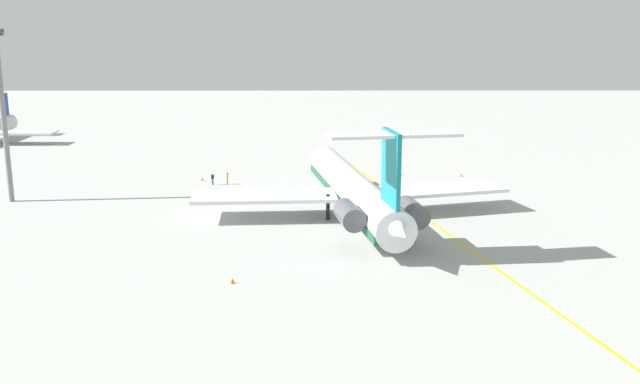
# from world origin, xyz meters

# --- Properties ---
(ground) EXTENTS (369.75, 369.75, 0.00)m
(ground) POSITION_xyz_m (0.00, 0.00, 0.00)
(ground) COLOR #ADADA8
(main_jetliner) EXTENTS (44.14, 39.21, 12.90)m
(main_jetliner) POSITION_xyz_m (-0.39, 4.74, 3.52)
(main_jetliner) COLOR silver
(main_jetliner) RESTS_ON ground
(ground_crew_near_nose) EXTENTS (0.44, 0.28, 1.76)m
(ground_crew_near_nose) POSITION_xyz_m (19.16, 22.60, 1.12)
(ground_crew_near_nose) COLOR black
(ground_crew_near_nose) RESTS_ON ground
(ground_crew_near_tail) EXTENTS (0.43, 0.27, 1.70)m
(ground_crew_near_tail) POSITION_xyz_m (25.43, -2.30, 1.08)
(ground_crew_near_tail) COLOR black
(ground_crew_near_tail) RESTS_ON ground
(ground_crew_portside) EXTENTS (0.28, 0.45, 1.78)m
(ground_crew_portside) POSITION_xyz_m (18.86, 24.75, 1.13)
(ground_crew_portside) COLOR black
(ground_crew_portside) RESTS_ON ground
(safety_cone_nose) EXTENTS (0.40, 0.40, 0.55)m
(safety_cone_nose) POSITION_xyz_m (21.88, 26.79, 0.28)
(safety_cone_nose) COLOR #EA590F
(safety_cone_nose) RESTS_ON ground
(safety_cone_wingtip) EXTENTS (0.40, 0.40, 0.55)m
(safety_cone_wingtip) POSITION_xyz_m (-22.78, 16.93, 0.28)
(safety_cone_wingtip) COLOR #EA590F
(safety_cone_wingtip) RESTS_ON ground
(safety_cone_tail) EXTENTS (0.40, 0.40, 0.55)m
(safety_cone_tail) POSITION_xyz_m (24.86, -13.20, 0.28)
(safety_cone_tail) COLOR #EA590F
(safety_cone_tail) RESTS_ON ground
(taxiway_centreline) EXTENTS (105.70, 22.92, 0.01)m
(taxiway_centreline) POSITION_xyz_m (0.84, -3.70, 0.00)
(taxiway_centreline) COLOR gold
(taxiway_centreline) RESTS_ON ground
(light_mast) EXTENTS (4.00, 0.70, 22.48)m
(light_mast) POSITION_xyz_m (8.61, 50.08, 12.43)
(light_mast) COLOR slate
(light_mast) RESTS_ON ground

